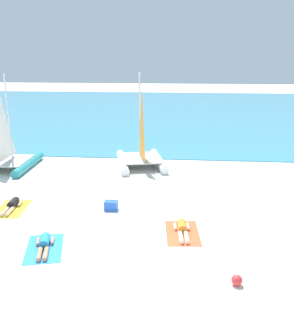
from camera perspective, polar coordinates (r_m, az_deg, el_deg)
name	(u,v)px	position (r m, az deg, el deg)	size (l,w,h in m)	color
ground_plane	(156,162)	(21.32, 1.32, 0.96)	(120.00, 120.00, 0.00)	white
ocean_water	(169,110)	(41.37, 3.36, 8.64)	(120.00, 40.00, 0.05)	teal
sailboat_teal	(9,155)	(21.12, -20.06, 1.82)	(2.48, 3.79, 4.85)	teal
sailboat_white	(141,153)	(20.31, -0.91, 2.31)	(3.20, 4.22, 4.92)	white
towel_left	(12,209)	(15.79, -19.62, -5.75)	(1.10, 1.90, 0.01)	yellow
sunbather_left	(12,205)	(15.80, -19.58, -5.24)	(0.58, 1.57, 0.30)	black
towel_middle	(44,248)	(12.43, -15.14, -11.55)	(1.10, 1.90, 0.01)	#338CD8
sunbather_middle	(44,244)	(12.43, -15.16, -10.90)	(0.77, 1.55, 0.30)	#268CCC
towel_right	(182,233)	(13.01, 5.34, -9.68)	(1.10, 1.90, 0.01)	#EA5933
sunbather_right	(182,229)	(13.02, 5.33, -9.05)	(0.58, 1.57, 0.30)	orange
beach_ball	(237,280)	(10.53, 13.34, -16.06)	(0.29, 0.29, 0.29)	red
cooler_box	(111,206)	(14.77, -5.42, -5.64)	(0.50, 0.36, 0.36)	blue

